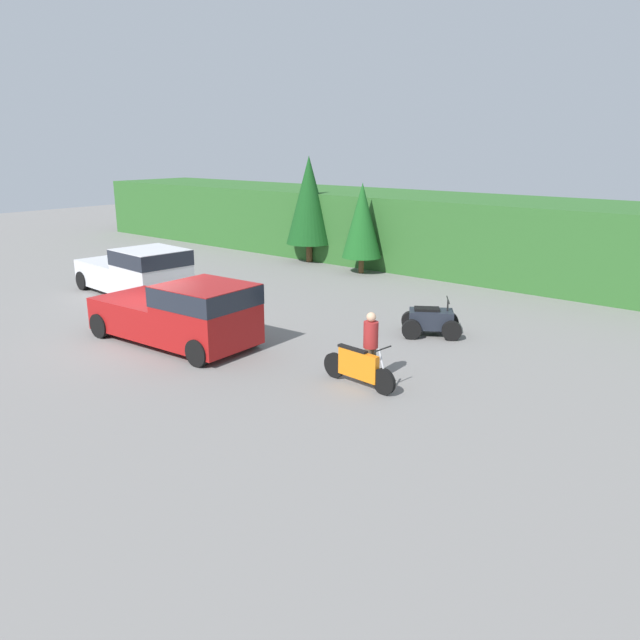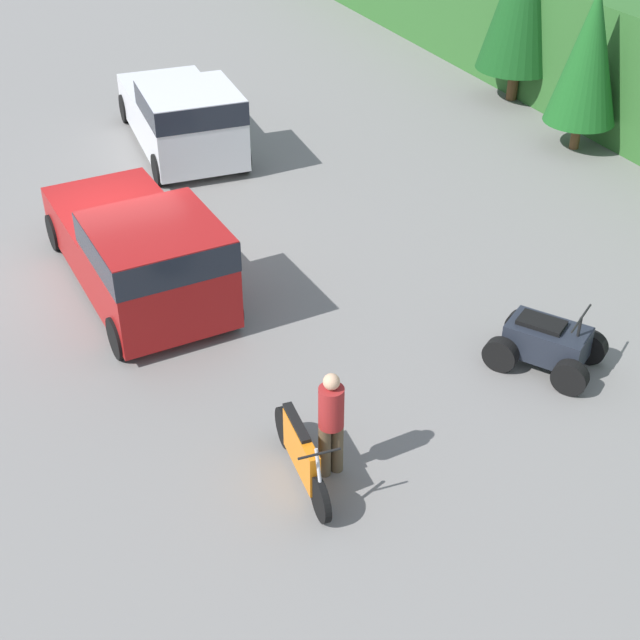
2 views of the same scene
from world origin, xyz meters
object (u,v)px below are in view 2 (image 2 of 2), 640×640
(pickup_truck_red, at_px, (142,250))
(rider_person, at_px, (331,421))
(dirt_bike, at_px, (302,454))
(pickup_truck_second, at_px, (183,115))
(quad_atv, at_px, (546,344))

(pickup_truck_red, xyz_separation_m, rider_person, (5.86, 1.13, -0.05))
(pickup_truck_red, relative_size, dirt_bike, 2.42)
(dirt_bike, relative_size, rider_person, 1.26)
(pickup_truck_red, bearing_deg, dirt_bike, 3.48)
(pickup_truck_second, relative_size, quad_atv, 2.51)
(pickup_truck_red, height_order, rider_person, pickup_truck_red)
(pickup_truck_second, bearing_deg, dirt_bike, -5.83)
(dirt_bike, bearing_deg, pickup_truck_red, -168.48)
(pickup_truck_red, relative_size, rider_person, 3.05)
(pickup_truck_second, distance_m, dirt_bike, 12.36)
(pickup_truck_red, bearing_deg, quad_atv, 44.84)
(dirt_bike, distance_m, rider_person, 0.67)
(pickup_truck_second, height_order, dirt_bike, pickup_truck_second)
(dirt_bike, xyz_separation_m, quad_atv, (-0.81, 4.89, -0.03))
(rider_person, bearing_deg, dirt_bike, -96.29)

